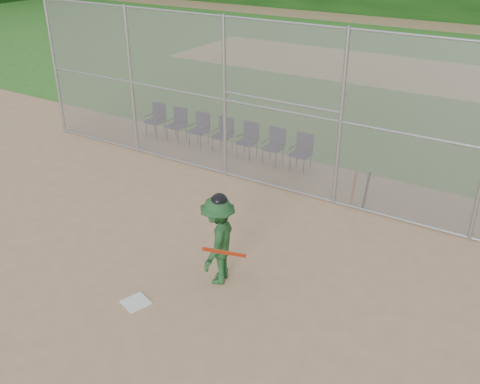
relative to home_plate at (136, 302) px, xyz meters
The scene contains 14 objects.
ground 0.47m from the home_plate, 22.87° to the left, with size 100.00×100.00×0.00m, color tan.
grass_strip 18.19m from the home_plate, 88.63° to the left, with size 100.00×100.00×0.00m, color #2C6C20.
dirt_patch_far 18.19m from the home_plate, 88.63° to the left, with size 24.00×24.00×0.00m, color tan.
backstop_fence 5.59m from the home_plate, 85.22° to the left, with size 16.09×0.09×4.00m.
home_plate is the anchor object (origin of this frame).
batter_at_plate 1.77m from the home_plate, 57.36° to the left, with size 1.08×1.36×1.77m.
spare_bats 5.78m from the home_plate, 70.23° to the left, with size 0.36×0.29×0.84m.
chair_0 8.17m from the home_plate, 127.54° to the left, with size 0.54×0.52×0.96m, color #12103C, non-canonical shape.
chair_1 7.70m from the home_plate, 122.70° to the left, with size 0.54×0.52×0.96m, color #12103C, non-canonical shape.
chair_2 7.29m from the home_plate, 117.27° to the left, with size 0.54×0.52×0.96m, color #12103C, non-canonical shape.
chair_3 6.95m from the home_plate, 111.26° to the left, with size 0.54×0.52×0.96m, color #12103C, non-canonical shape.
chair_4 6.70m from the home_plate, 104.71° to the left, with size 0.54×0.52×0.96m, color #12103C, non-canonical shape.
chair_5 6.54m from the home_plate, 97.75° to the left, with size 0.54×0.52×0.96m, color #12103C, non-canonical shape.
chair_6 6.48m from the home_plate, 90.55° to the left, with size 0.54×0.52×0.96m, color #12103C, non-canonical shape.
Camera 1 is at (4.96, -5.45, 5.83)m, focal length 40.00 mm.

